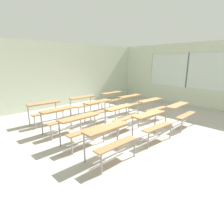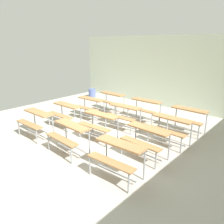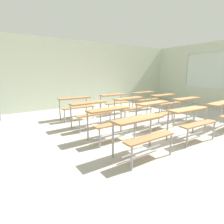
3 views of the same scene
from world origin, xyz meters
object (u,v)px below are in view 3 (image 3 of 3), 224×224
Objects in this scene: desk_bench_r3c0 at (76,103)px; desk_bench_r1c1 at (155,109)px; desk_bench_r0c0 at (142,128)px; desk_bench_r0c2 at (224,109)px; desk_bench_r2c2 at (165,99)px; desk_bench_r3c1 at (115,99)px; desk_bench_r1c0 at (111,116)px; desk_bench_r1c2 at (189,104)px; desk_bench_r2c0 at (90,109)px; desk_bench_r2c1 at (131,103)px; desk_bench_r0c1 at (191,117)px; desk_bench_r3c2 at (145,96)px.

desk_bench_r1c1 is at bearing -53.85° from desk_bench_r3c0.
desk_bench_r0c0 and desk_bench_r1c1 have the same top height.
desk_bench_r0c2 is at bearing -36.71° from desk_bench_r1c1.
desk_bench_r0c0 is 3.33m from desk_bench_r3c0.
desk_bench_r2c2 is 1.98m from desk_bench_r3c1.
desk_bench_r0c0 is at bearing -90.84° from desk_bench_r1c0.
desk_bench_r1c2 is (1.61, -0.02, 0.00)m from desk_bench_r1c1.
desk_bench_r2c0 is 1.00× the size of desk_bench_r2c1.
desk_bench_r1c1 is (-0.03, 1.11, 0.00)m from desk_bench_r0c1.
desk_bench_r2c1 is at bearing 147.19° from desk_bench_r1c2.
desk_bench_r1c0 and desk_bench_r3c2 have the same top height.
desk_bench_r0c1 is at bearing -92.16° from desk_bench_r3c1.
desk_bench_r0c0 is 3.18m from desk_bench_r0c2.
desk_bench_r0c0 is 2.18m from desk_bench_r2c0.
desk_bench_r1c1 and desk_bench_r2c2 have the same top height.
desk_bench_r0c1 is 3.69m from desk_bench_r3c2.
desk_bench_r2c0 and desk_bench_r3c1 have the same top height.
desk_bench_r2c2 is at bearing -3.09° from desk_bench_r2c0.
desk_bench_r1c2 is 2.70m from desk_bench_r3c1.
desk_bench_r2c0 is at bearing -146.40° from desk_bench_r3c1.
desk_bench_r0c0 and desk_bench_r2c0 have the same top height.
desk_bench_r3c1 is at bearing 62.92° from desk_bench_r0c0.
desk_bench_r0c2 and desk_bench_r1c1 have the same top height.
desk_bench_r1c0 is 3.16m from desk_bench_r1c2.
desk_bench_r0c1 and desk_bench_r3c0 have the same top height.
desk_bench_r0c0 is 1.00× the size of desk_bench_r3c1.
desk_bench_r2c2 is at bearing 55.06° from desk_bench_r0c1.
desk_bench_r3c2 is (1.70, 2.18, 0.00)m from desk_bench_r1c1.
desk_bench_r1c2 is at bearing -91.57° from desk_bench_r3c2.
desk_bench_r0c2 is (3.18, -0.01, 0.00)m from desk_bench_r0c0.
desk_bench_r1c1 is 2.70m from desk_bench_r3c0.
desk_bench_r2c0 and desk_bench_r2c1 have the same top height.
desk_bench_r3c0 is at bearing 161.87° from desk_bench_r2c2.
desk_bench_r1c0 is at bearing -159.76° from desk_bench_r2c2.
desk_bench_r1c0 is 0.99× the size of desk_bench_r2c0.
desk_bench_r2c1 is 1.01× the size of desk_bench_r2c2.
desk_bench_r0c1 is 1.01× the size of desk_bench_r2c2.
desk_bench_r1c1 is 1.12m from desk_bench_r2c1.
desk_bench_r2c1 and desk_bench_r2c2 have the same top height.
desk_bench_r0c0 is 0.99× the size of desk_bench_r3c0.
desk_bench_r2c1 is at bearing 54.37° from desk_bench_r0c0.
desk_bench_r2c1 is 1.89m from desk_bench_r3c0.
desk_bench_r1c1 is 1.00× the size of desk_bench_r2c0.
desk_bench_r3c0 is 1.01× the size of desk_bench_r3c2.
desk_bench_r1c2 is at bearing 18.19° from desk_bench_r0c0.
desk_bench_r2c1 is 1.01× the size of desk_bench_r3c1.
desk_bench_r2c2 is 1.00× the size of desk_bench_r3c0.
desk_bench_r2c0 is at bearing 163.48° from desk_bench_r1c2.
desk_bench_r3c1 is (0.06, 3.32, 0.00)m from desk_bench_r0c1.
desk_bench_r1c0 is 0.99× the size of desk_bench_r1c2.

